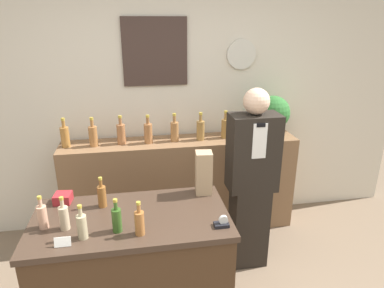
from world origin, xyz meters
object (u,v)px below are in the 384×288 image
(shopkeeper, at_px, (251,182))
(tape_dispenser, at_px, (222,223))
(paper_bag, at_px, (204,173))
(potted_plant, at_px, (273,114))

(shopkeeper, distance_m, tape_dispenser, 0.90)
(paper_bag, bearing_deg, tape_dispenser, -86.90)
(paper_bag, height_order, tape_dispenser, paper_bag)
(paper_bag, xyz_separation_m, tape_dispenser, (0.02, -0.45, -0.14))
(shopkeeper, distance_m, potted_plant, 0.86)
(potted_plant, bearing_deg, paper_bag, -133.80)
(tape_dispenser, bearing_deg, paper_bag, 93.10)
(paper_bag, relative_size, tape_dispenser, 3.53)
(potted_plant, height_order, paper_bag, potted_plant)
(potted_plant, xyz_separation_m, paper_bag, (-0.90, -0.94, -0.15))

